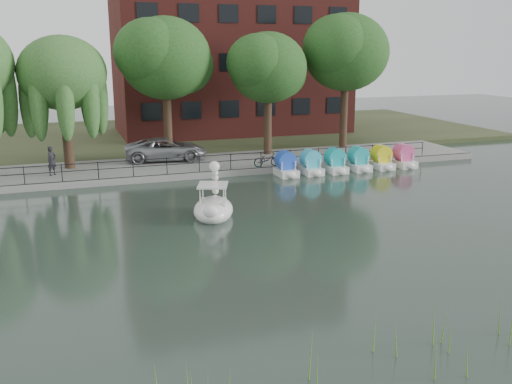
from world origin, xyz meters
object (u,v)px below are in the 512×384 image
minivan (166,148)px  pedestrian (52,159)px  bicycle (267,159)px  swan_boat (213,205)px

minivan → pedestrian: size_ratio=3.15×
pedestrian → bicycle: bearing=-50.7°
pedestrian → swan_boat: bearing=-97.3°
minivan → bicycle: size_ratio=3.63×
bicycle → minivan: bearing=54.7°
bicycle → pedestrian: 13.07m
bicycle → swan_boat: bearing=145.8°
minivan → pedestrian: (-7.23, -2.34, 0.12)m
pedestrian → swan_boat: (7.23, -10.06, -0.84)m
bicycle → swan_boat: (-5.71, -8.30, -0.35)m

